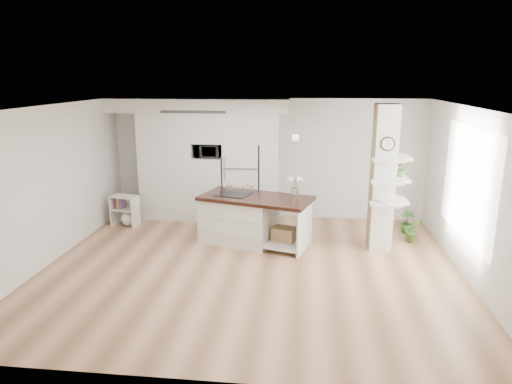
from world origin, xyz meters
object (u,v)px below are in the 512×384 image
(refrigerator, at_px, (242,182))
(kitchen_island, at_px, (245,218))
(floor_plant_a, at_px, (413,230))
(bookshelf, at_px, (126,212))

(refrigerator, bearing_deg, kitchen_island, -80.21)
(refrigerator, distance_m, kitchen_island, 1.50)
(floor_plant_a, bearing_deg, refrigerator, 162.62)
(refrigerator, height_order, kitchen_island, refrigerator)
(floor_plant_a, bearing_deg, bookshelf, 176.39)
(kitchen_island, bearing_deg, refrigerator, 116.33)
(kitchen_island, xyz_separation_m, bookshelf, (-2.70, 0.71, -0.20))
(refrigerator, bearing_deg, bookshelf, -163.50)
(bookshelf, bearing_deg, refrigerator, 28.50)
(refrigerator, bearing_deg, floor_plant_a, -17.38)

